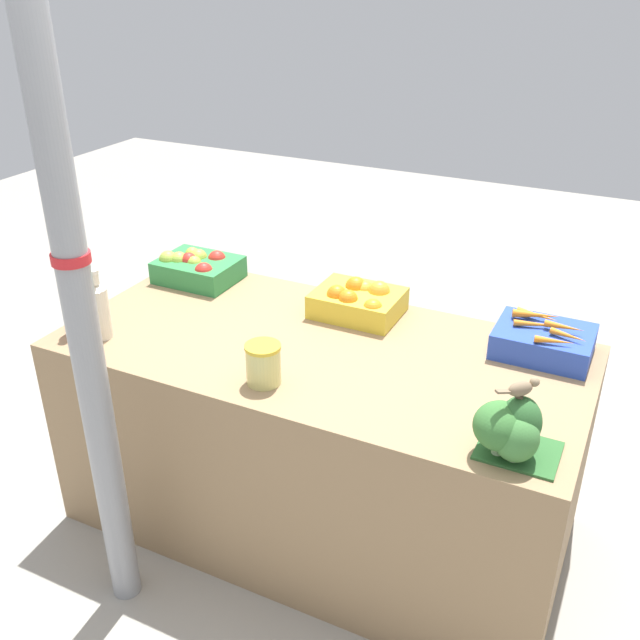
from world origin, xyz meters
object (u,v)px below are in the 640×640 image
at_px(juice_bottle_ruby, 76,302).
at_px(support_pole, 77,295).
at_px(carrot_crate, 544,340).
at_px(broccoli_pile, 511,429).
at_px(apple_crate, 197,267).
at_px(orange_crate, 358,301).
at_px(juice_bottle_cloudy, 98,309).
at_px(pickle_jar, 263,364).
at_px(sparrow_bird, 522,388).

bearing_deg(juice_bottle_ruby, support_pole, -42.25).
distance_m(carrot_crate, broccoli_pile, 0.62).
bearing_deg(broccoli_pile, support_pole, -166.12).
bearing_deg(apple_crate, orange_crate, 0.07).
relative_size(broccoli_pile, juice_bottle_cloudy, 0.90).
bearing_deg(broccoli_pile, juice_bottle_cloudy, 178.07).
xyz_separation_m(orange_crate, juice_bottle_ruby, (-0.85, -0.57, 0.06)).
bearing_deg(orange_crate, carrot_crate, 0.20).
relative_size(orange_crate, pickle_jar, 2.36).
height_order(juice_bottle_cloudy, sparrow_bird, juice_bottle_cloudy).
bearing_deg(support_pole, orange_crate, 62.37).
distance_m(orange_crate, pickle_jar, 0.59).
bearing_deg(juice_bottle_ruby, orange_crate, 33.68).
bearing_deg(broccoli_pile, sparrow_bird, 68.17).
relative_size(juice_bottle_cloudy, pickle_jar, 1.91).
distance_m(support_pole, carrot_crate, 1.51).
xyz_separation_m(apple_crate, broccoli_pile, (1.44, -0.62, 0.03)).
relative_size(broccoli_pile, pickle_jar, 1.72).
bearing_deg(sparrow_bird, broccoli_pile, -158.19).
bearing_deg(juice_bottle_cloudy, juice_bottle_ruby, 180.00).
relative_size(juice_bottle_ruby, juice_bottle_cloudy, 1.09).
xyz_separation_m(carrot_crate, juice_bottle_cloudy, (-1.44, -0.57, 0.06)).
height_order(juice_bottle_ruby, pickle_jar, juice_bottle_ruby).
xyz_separation_m(support_pole, broccoli_pile, (1.19, 0.29, -0.27)).
relative_size(support_pole, sparrow_bird, 21.69).
bearing_deg(apple_crate, pickle_jar, -41.41).
height_order(carrot_crate, broccoli_pile, broccoli_pile).
distance_m(juice_bottle_cloudy, pickle_jar, 0.67).
relative_size(support_pole, pickle_jar, 16.93).
bearing_deg(orange_crate, broccoli_pile, -41.06).
bearing_deg(juice_bottle_cloudy, apple_crate, 88.32).
relative_size(juice_bottle_ruby, pickle_jar, 2.07).
height_order(broccoli_pile, juice_bottle_ruby, juice_bottle_ruby).
xyz_separation_m(orange_crate, sparrow_bird, (0.72, -0.60, 0.15)).
distance_m(orange_crate, juice_bottle_ruby, 1.03).
xyz_separation_m(apple_crate, orange_crate, (0.73, 0.00, -0.00)).
bearing_deg(support_pole, apple_crate, 105.73).
bearing_deg(support_pole, juice_bottle_cloudy, 128.58).
bearing_deg(apple_crate, juice_bottle_ruby, -101.97).
xyz_separation_m(juice_bottle_cloudy, sparrow_bird, (1.47, -0.03, 0.10)).
xyz_separation_m(carrot_crate, juice_bottle_ruby, (-1.54, -0.57, 0.07)).
xyz_separation_m(carrot_crate, pickle_jar, (-0.76, -0.58, 0.02)).
distance_m(pickle_jar, sparrow_bird, 0.81).
distance_m(broccoli_pile, pickle_jar, 0.79).
relative_size(support_pole, carrot_crate, 7.19).
relative_size(carrot_crate, sparrow_bird, 3.02).
distance_m(support_pole, sparrow_bird, 1.25).
height_order(carrot_crate, juice_bottle_cloudy, juice_bottle_cloudy).
bearing_deg(broccoli_pile, carrot_crate, 92.20).
xyz_separation_m(support_pole, juice_bottle_ruby, (-0.38, 0.34, -0.25)).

